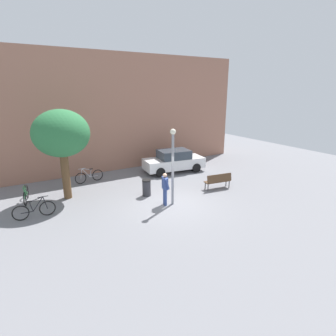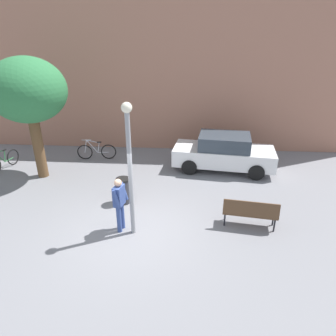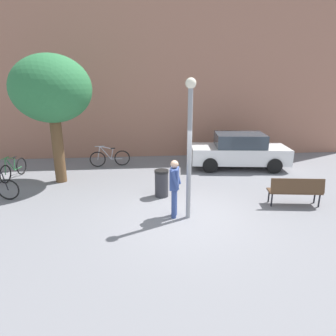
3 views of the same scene
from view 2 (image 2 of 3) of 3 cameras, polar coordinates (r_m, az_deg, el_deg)
name	(u,v)px [view 2 (image 2 of 3)]	position (r m, az deg, el deg)	size (l,w,h in m)	color
ground_plane	(132,229)	(9.12, -6.90, -11.60)	(36.00, 36.00, 0.00)	slate
building_facade	(158,65)	(15.52, -1.93, 19.25)	(19.95, 2.00, 8.03)	#9E6B56
lamppost	(130,160)	(7.88, -7.41, 1.54)	(0.28, 0.28, 3.83)	gray
person_by_lamppost	(120,201)	(8.64, -9.32, -6.36)	(0.38, 0.63, 1.67)	#334784
park_bench	(250,211)	(9.18, 15.55, -8.07)	(1.65, 0.69, 0.92)	#513823
plaza_tree	(28,91)	(12.38, -25.36, 13.17)	(2.82, 2.82, 4.69)	brown
bicycle_green	(4,161)	(14.57, -29.06, 1.17)	(0.35, 1.79, 0.97)	black
bicycle_silver	(97,151)	(14.24, -13.59, 3.14)	(1.80, 0.26, 0.97)	black
parked_car_white	(224,152)	(12.85, 10.64, 2.99)	(4.38, 2.22, 1.55)	silver
trash_bin	(123,190)	(10.28, -8.58, -4.30)	(0.48, 0.48, 0.92)	#2D2D33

